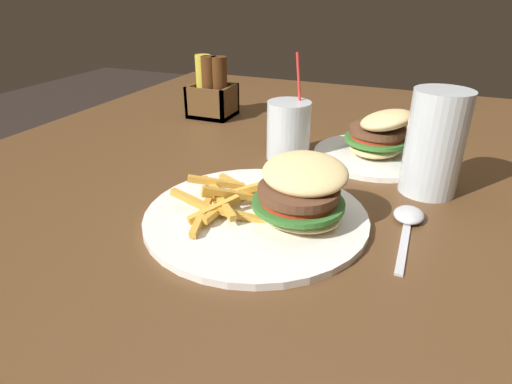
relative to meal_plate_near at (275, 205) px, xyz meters
The scene contains 7 objects.
dining_table 0.25m from the meal_plate_near, 94.53° to the left, with size 1.27×1.35×0.77m.
meal_plate_near is the anchor object (origin of this frame).
beer_glass 0.27m from the meal_plate_near, 44.14° to the left, with size 0.09×0.09×0.16m.
juice_glass 0.24m from the meal_plate_near, 104.61° to the left, with size 0.08×0.08×0.19m.
spoon 0.19m from the meal_plate_near, 22.26° to the left, with size 0.04×0.17×0.01m.
meal_plate_far 0.31m from the meal_plate_near, 72.32° to the left, with size 0.23×0.23×0.10m.
condiment_caddy 0.53m from the meal_plate_near, 127.20° to the left, with size 0.10×0.09×0.14m.
Camera 1 is at (0.19, -0.71, 1.07)m, focal length 30.00 mm.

